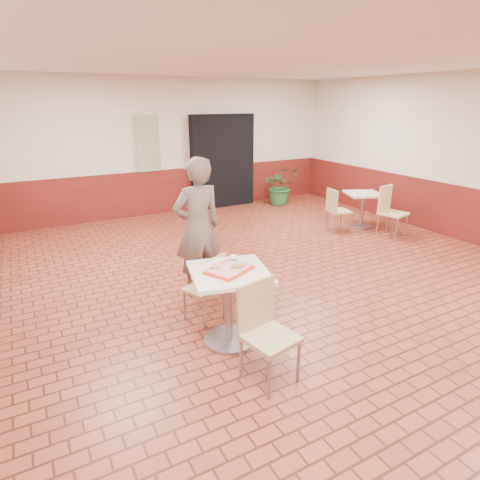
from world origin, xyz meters
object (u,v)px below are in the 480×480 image
main_table (230,295)px  paper_cup (234,259)px  serving_tray (229,270)px  chair_second_front (390,208)px  chair_main_back (208,285)px  potted_plant (281,186)px  chair_main_front (264,327)px  ring_donut (215,266)px  long_john_donut (238,265)px  customer (198,228)px  second_table (363,204)px  chair_second_left (336,208)px

main_table → paper_cup: paper_cup is taller
serving_tray → chair_second_front: 4.71m
chair_main_back → potted_plant: 5.87m
chair_main_front → ring_donut: size_ratio=9.12×
serving_tray → paper_cup: paper_cup is taller
main_table → long_john_donut: size_ratio=5.08×
customer → long_john_donut: size_ratio=11.26×
customer → potted_plant: size_ratio=1.94×
main_table → second_table: 4.97m
customer → paper_cup: bearing=82.1°
chair_main_front → chair_main_back: size_ratio=1.14×
chair_main_back → customer: 0.92m
chair_main_back → chair_second_front: size_ratio=0.87×
main_table → chair_second_left: chair_second_left is taller
main_table → customer: size_ratio=0.45×
potted_plant → serving_tray: bearing=-129.2°
long_john_donut → second_table: size_ratio=0.23×
second_table → chair_second_front: 0.68m
serving_tray → long_john_donut: long_john_donut is taller
chair_main_back → chair_second_front: 4.57m
ring_donut → chair_second_left: size_ratio=0.12×
chair_main_back → paper_cup: bearing=87.4°
serving_tray → customer: bearing=81.5°
ring_donut → paper_cup: (0.22, 0.01, 0.03)m
paper_cup → second_table: 4.85m
long_john_donut → second_table: bearing=30.0°
chair_main_front → customer: 1.99m
serving_tray → potted_plant: potted_plant is taller
chair_second_front → potted_plant: (-0.43, 3.07, -0.06)m
chair_main_back → long_john_donut: size_ratio=5.12×
chair_second_left → chair_second_front: bearing=-125.0°
main_table → potted_plant: bearing=50.8°
chair_second_left → ring_donut: bearing=132.0°
serving_tray → chair_second_front: (4.36, 1.76, -0.30)m
potted_plant → chair_main_front: bearing=-125.5°
chair_main_front → potted_plant: (3.92, 5.50, -0.06)m
customer → serving_tray: size_ratio=4.15×
chair_main_back → potted_plant: bearing=-154.0°
main_table → chair_second_front: size_ratio=0.86×
chair_second_front → potted_plant: bearing=83.9°
chair_main_back → serving_tray: 0.62m
long_john_donut → paper_cup: 0.12m
main_table → chair_main_front: size_ratio=0.87×
main_table → serving_tray: 0.28m
chair_main_front → ring_donut: bearing=87.9°
ring_donut → long_john_donut: 0.23m
chair_second_front → chair_main_back: bearing=-177.9°
customer → paper_cup: customer is taller
chair_second_front → second_table: bearing=77.8°
chair_second_front → chair_main_front: bearing=-164.8°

